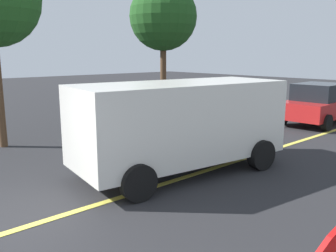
# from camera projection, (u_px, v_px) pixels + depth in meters

# --- Properties ---
(lane_marking_centre) EXTENTS (28.00, 0.16, 0.01)m
(lane_marking_centre) POSITION_uv_depth(u_px,v_px,m) (139.00, 191.00, 7.61)
(lane_marking_centre) COLOR #E0D14C
(white_van) EXTENTS (5.42, 2.81, 2.20)m
(white_van) POSITION_uv_depth(u_px,v_px,m) (180.00, 121.00, 8.66)
(white_van) COLOR silver
(white_van) RESTS_ON ground_plane
(car_red_far_lane) EXTENTS (4.23, 2.16, 1.68)m
(car_red_far_lane) POSITION_uv_depth(u_px,v_px,m) (320.00, 104.00, 14.98)
(car_red_far_lane) COLOR red
(car_red_far_lane) RESTS_ON ground_plane
(tree_centre_verge) EXTENTS (3.35, 3.35, 6.37)m
(tree_centre_verge) POSITION_uv_depth(u_px,v_px,m) (163.00, 17.00, 17.82)
(tree_centre_verge) COLOR #513823
(tree_centre_verge) RESTS_ON ground_plane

